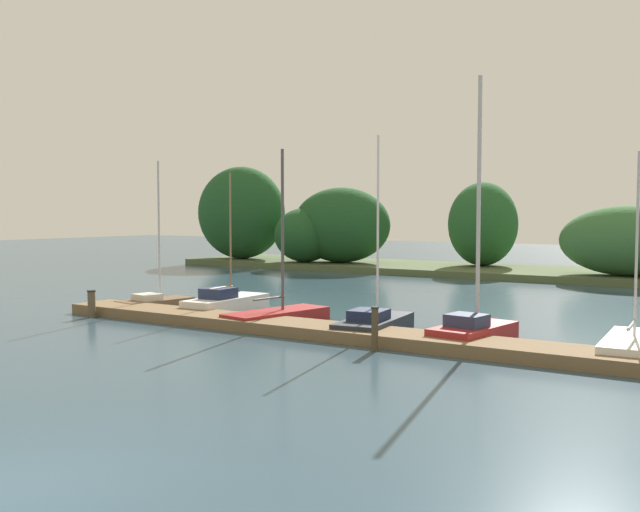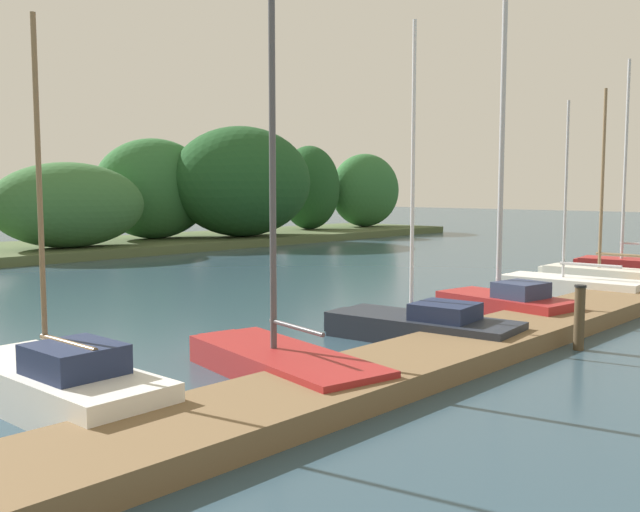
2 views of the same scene
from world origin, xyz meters
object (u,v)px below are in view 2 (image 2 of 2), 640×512
object	(u,v)px
sailboat_5	(566,286)
mooring_piling_1	(579,317)
sailboat_1	(53,382)
sailboat_6	(602,275)
sailboat_4	(503,299)
sailboat_7	(624,265)
sailboat_3	(419,325)
sailboat_2	(277,359)

from	to	relation	value
sailboat_5	mooring_piling_1	bearing A→B (deg)	112.18
sailboat_1	sailboat_6	world-z (taller)	sailboat_6
sailboat_1	sailboat_6	distance (m)	17.14
sailboat_4	sailboat_7	xyz separation A→B (m)	(10.06, 0.94, -0.06)
sailboat_3	sailboat_2	bearing A→B (deg)	81.64
sailboat_6	sailboat_4	bearing A→B (deg)	93.35
sailboat_1	sailboat_7	world-z (taller)	sailboat_7
sailboat_3	sailboat_4	distance (m)	3.27
sailboat_2	sailboat_3	distance (m)	3.73
mooring_piling_1	sailboat_3	bearing A→B (deg)	118.02
sailboat_3	sailboat_5	xyz separation A→B (m)	(7.49, 0.33, -0.03)
sailboat_5	sailboat_6	bearing A→B (deg)	-92.09
sailboat_2	sailboat_6	distance (m)	13.94
sailboat_2	sailboat_7	bearing A→B (deg)	-76.48
sailboat_2	sailboat_6	xyz separation A→B (m)	(13.93, 0.32, 0.05)
sailboat_1	sailboat_2	xyz separation A→B (m)	(3.19, -1.03, -0.08)
sailboat_6	sailboat_7	bearing A→B (deg)	-81.27
sailboat_4	sailboat_5	distance (m)	4.23
sailboat_4	mooring_piling_1	distance (m)	3.19
sailboat_6	mooring_piling_1	size ratio (longest dim) A/B	4.92
sailboat_2	sailboat_7	distance (m)	17.09
sailboat_5	sailboat_4	bearing A→B (deg)	91.39
sailboat_4	sailboat_5	xyz separation A→B (m)	(4.21, 0.37, -0.16)
sailboat_7	sailboat_3	bearing A→B (deg)	85.56
sailboat_6	mooring_piling_1	xyz separation A→B (m)	(-8.81, -3.01, 0.27)
sailboat_4	sailboat_5	size ratio (longest dim) A/B	1.43
sailboat_1	sailboat_7	size ratio (longest dim) A/B	0.72
sailboat_1	sailboat_6	bearing A→B (deg)	-94.39
sailboat_3	sailboat_6	distance (m)	10.21
sailboat_4	sailboat_7	bearing A→B (deg)	-76.88
sailboat_4	sailboat_6	xyz separation A→B (m)	(6.93, 0.44, -0.11)
mooring_piling_1	sailboat_2	bearing A→B (deg)	152.23
sailboat_3	sailboat_4	world-z (taller)	sailboat_4
sailboat_1	mooring_piling_1	distance (m)	9.12
sailboat_5	sailboat_7	size ratio (longest dim) A/B	0.74
sailboat_3	sailboat_6	bearing A→B (deg)	-94.78
sailboat_5	sailboat_6	xyz separation A→B (m)	(2.72, 0.07, 0.05)
sailboat_4	sailboat_6	size ratio (longest dim) A/B	1.29
sailboat_7	mooring_piling_1	xyz separation A→B (m)	(-11.94, -3.51, 0.22)
sailboat_1	sailboat_3	xyz separation A→B (m)	(6.93, -1.12, -0.05)
sailboat_6	sailboat_2	bearing A→B (deg)	91.03
sailboat_3	sailboat_6	xyz separation A→B (m)	(10.20, 0.40, 0.02)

